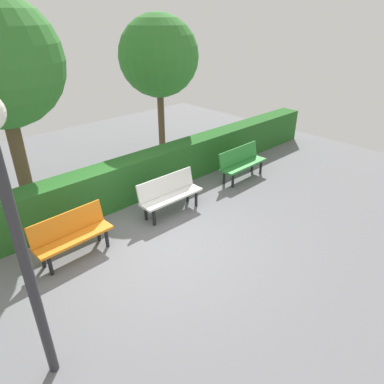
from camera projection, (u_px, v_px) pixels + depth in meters
The scene contains 7 objects.
ground_plane at pixel (154, 244), 6.93m from camera, with size 17.17×17.17×0.00m, color slate.
bench_green at pixel (242, 162), 9.49m from camera, with size 1.55×0.49×0.86m.
bench_white at pixel (169, 193), 7.85m from camera, with size 1.55×0.49×0.86m.
bench_orange at pixel (72, 234), 6.41m from camera, with size 1.47×0.51×0.86m.
hedge_row at pixel (141, 175), 8.61m from camera, with size 13.17×0.61×1.03m, color #266023.
tree_near at pixel (159, 57), 10.15m from camera, with size 2.35×2.35×4.14m.
lamp_post at pixel (8, 201), 3.37m from camera, with size 0.36×0.36×3.53m.
Camera 1 is at (3.36, 4.63, 4.12)m, focal length 32.54 mm.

